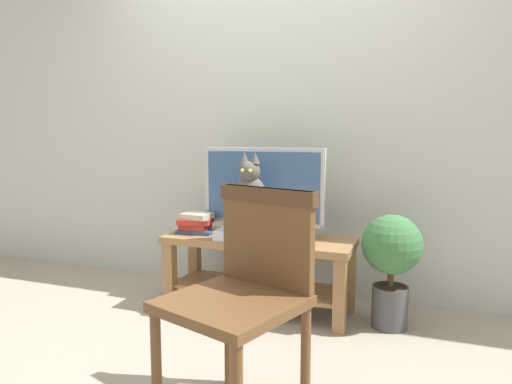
% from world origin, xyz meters
% --- Properties ---
extents(ground_plane, '(12.00, 12.00, 0.00)m').
position_xyz_m(ground_plane, '(0.00, 0.00, 0.00)').
color(ground_plane, gray).
extents(back_wall, '(7.00, 0.12, 2.80)m').
position_xyz_m(back_wall, '(0.00, 0.98, 1.40)').
color(back_wall, '#B7BCB2').
rests_on(back_wall, ground).
extents(tv_stand, '(1.20, 0.44, 0.48)m').
position_xyz_m(tv_stand, '(0.03, 0.49, 0.34)').
color(tv_stand, olive).
rests_on(tv_stand, ground).
extents(tv, '(0.81, 0.20, 0.57)m').
position_xyz_m(tv, '(0.03, 0.58, 0.77)').
color(tv, '#B7B7BC').
rests_on(tv, tv_stand).
extents(media_box, '(0.43, 0.26, 0.06)m').
position_xyz_m(media_box, '(0.02, 0.41, 0.51)').
color(media_box, '#BCBCC1').
rests_on(media_box, tv_stand).
extents(cat, '(0.23, 0.29, 0.48)m').
position_xyz_m(cat, '(0.02, 0.40, 0.73)').
color(cat, '#514C47').
rests_on(cat, media_box).
extents(wooden_chair, '(0.59, 0.59, 0.91)m').
position_xyz_m(wooden_chair, '(0.37, -0.57, 0.55)').
color(wooden_chair, brown).
rests_on(wooden_chair, ground).
extents(book_stack, '(0.25, 0.21, 0.13)m').
position_xyz_m(book_stack, '(-0.40, 0.47, 0.55)').
color(book_stack, '#33477A').
rests_on(book_stack, tv_stand).
extents(potted_plant, '(0.35, 0.35, 0.67)m').
position_xyz_m(potted_plant, '(0.84, 0.51, 0.42)').
color(potted_plant, '#47474C').
rests_on(potted_plant, ground).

